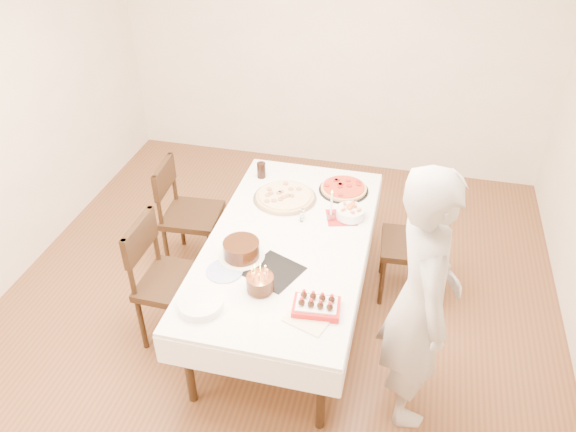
% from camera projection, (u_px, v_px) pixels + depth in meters
% --- Properties ---
extents(floor, '(5.00, 5.00, 0.00)m').
position_uv_depth(floor, '(274.00, 313.00, 4.51)').
color(floor, brown).
rests_on(floor, ground).
extents(wall_back, '(4.50, 0.04, 2.70)m').
position_uv_depth(wall_back, '(334.00, 46.00, 5.70)').
color(wall_back, '#F6E8CF').
rests_on(wall_back, floor).
extents(dining_table, '(1.36, 2.25, 0.75)m').
position_uv_depth(dining_table, '(288.00, 278.00, 4.29)').
color(dining_table, silver).
rests_on(dining_table, floor).
extents(chair_right_savory, '(0.53, 0.53, 0.96)m').
position_uv_depth(chair_right_savory, '(410.00, 245.00, 4.45)').
color(chair_right_savory, black).
rests_on(chair_right_savory, floor).
extents(chair_left_savory, '(0.53, 0.53, 0.98)m').
position_uv_depth(chair_left_savory, '(193.00, 215.00, 4.77)').
color(chair_left_savory, black).
rests_on(chair_left_savory, floor).
extents(chair_left_dessert, '(0.53, 0.53, 1.02)m').
position_uv_depth(chair_left_dessert, '(175.00, 283.00, 4.05)').
color(chair_left_dessert, black).
rests_on(chair_left_dessert, floor).
extents(person, '(0.57, 0.75, 1.84)m').
position_uv_depth(person, '(421.00, 301.00, 3.32)').
color(person, '#B4AEAA').
rests_on(person, floor).
extents(pizza_white, '(0.67, 0.67, 0.04)m').
position_uv_depth(pizza_white, '(285.00, 197.00, 4.49)').
color(pizza_white, beige).
rests_on(pizza_white, dining_table).
extents(pizza_pepperoni, '(0.51, 0.51, 0.04)m').
position_uv_depth(pizza_pepperoni, '(344.00, 188.00, 4.59)').
color(pizza_pepperoni, red).
rests_on(pizza_pepperoni, dining_table).
extents(red_placemat, '(0.28, 0.28, 0.01)m').
position_uv_depth(red_placemat, '(341.00, 218.00, 4.29)').
color(red_placemat, '#B21E1E').
rests_on(red_placemat, dining_table).
extents(pasta_bowl, '(0.24, 0.24, 0.07)m').
position_uv_depth(pasta_bowl, '(350.00, 213.00, 4.27)').
color(pasta_bowl, white).
rests_on(pasta_bowl, dining_table).
extents(taper_candle, '(0.07, 0.07, 0.27)m').
position_uv_depth(taper_candle, '(331.00, 205.00, 4.19)').
color(taper_candle, white).
rests_on(taper_candle, dining_table).
extents(shaker_pair, '(0.09, 0.09, 0.09)m').
position_uv_depth(shaker_pair, '(302.00, 217.00, 4.23)').
color(shaker_pair, white).
rests_on(shaker_pair, dining_table).
extents(cola_glass, '(0.09, 0.09, 0.14)m').
position_uv_depth(cola_glass, '(261.00, 170.00, 4.73)').
color(cola_glass, black).
rests_on(cola_glass, dining_table).
extents(layer_cake, '(0.40, 0.40, 0.13)m').
position_uv_depth(layer_cake, '(241.00, 250.00, 3.88)').
color(layer_cake, black).
rests_on(layer_cake, dining_table).
extents(cake_board, '(0.42, 0.42, 0.01)m').
position_uv_depth(cake_board, '(274.00, 272.00, 3.78)').
color(cake_board, black).
rests_on(cake_board, dining_table).
extents(birthday_cake, '(0.23, 0.23, 0.17)m').
position_uv_depth(birthday_cake, '(260.00, 279.00, 3.58)').
color(birthday_cake, '#3B2010').
rests_on(birthday_cake, dining_table).
extents(strawberry_box, '(0.31, 0.22, 0.07)m').
position_uv_depth(strawberry_box, '(316.00, 306.00, 3.47)').
color(strawberry_box, '#B31414').
rests_on(strawberry_box, dining_table).
extents(box_lid, '(0.30, 0.25, 0.02)m').
position_uv_depth(box_lid, '(307.00, 320.00, 3.42)').
color(box_lid, beige).
rests_on(box_lid, dining_table).
extents(plate_stack, '(0.31, 0.31, 0.06)m').
position_uv_depth(plate_stack, '(201.00, 304.00, 3.50)').
color(plate_stack, white).
rests_on(plate_stack, dining_table).
extents(china_plate, '(0.32, 0.32, 0.01)m').
position_uv_depth(china_plate, '(225.00, 271.00, 3.78)').
color(china_plate, white).
rests_on(china_plate, dining_table).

